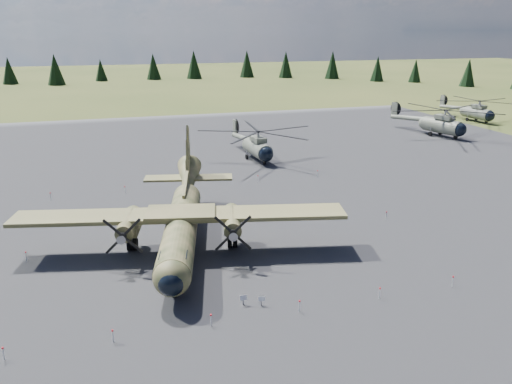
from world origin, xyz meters
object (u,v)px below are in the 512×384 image
object	(u,v)px
helicopter_mid	(442,117)
helicopter_far	(477,106)
transport_plane	(182,218)
helicopter_near	(257,139)

from	to	relation	value
helicopter_mid	helicopter_far	distance (m)	19.79
transport_plane	helicopter_near	distance (m)	30.92
helicopter_mid	helicopter_far	xyz separation A→B (m)	(16.44, 11.01, -0.34)
helicopter_near	helicopter_far	size ratio (longest dim) A/B	1.00
transport_plane	helicopter_mid	world-z (taller)	transport_plane
helicopter_mid	transport_plane	bearing A→B (deg)	-161.58
transport_plane	helicopter_near	bearing A→B (deg)	73.79
helicopter_far	transport_plane	bearing A→B (deg)	-151.70
transport_plane	helicopter_far	size ratio (longest dim) A/B	1.31
transport_plane	helicopter_near	size ratio (longest dim) A/B	1.31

